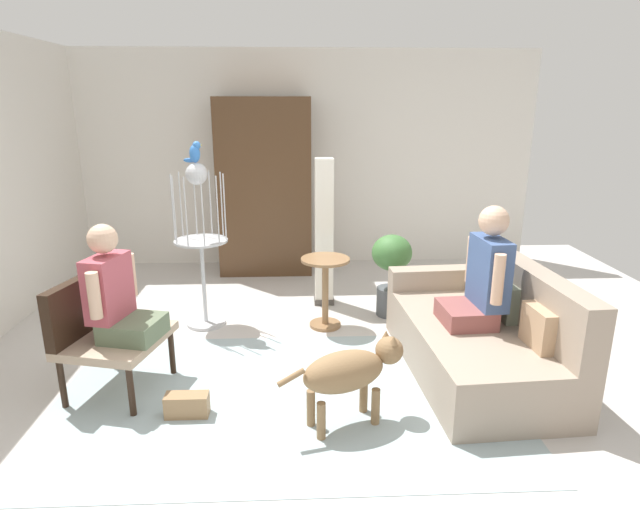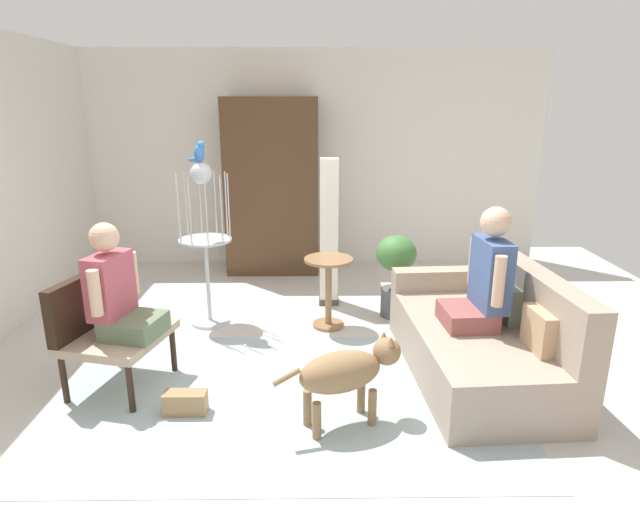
{
  "view_description": "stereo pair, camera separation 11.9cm",
  "coord_description": "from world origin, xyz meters",
  "px_view_note": "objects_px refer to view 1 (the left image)",
  "views": [
    {
      "loc": [
        -0.02,
        -3.36,
        2.0
      ],
      "look_at": [
        0.15,
        0.3,
        0.92
      ],
      "focal_mm": 29.75,
      "sensor_mm": 36.0,
      "label": 1
    },
    {
      "loc": [
        0.1,
        -3.37,
        2.0
      ],
      "look_at": [
        0.15,
        0.3,
        0.92
      ],
      "focal_mm": 29.75,
      "sensor_mm": 36.0,
      "label": 2
    }
  ],
  "objects_px": {
    "person_on_couch": "(483,277)",
    "dog": "(350,371)",
    "armchair": "(101,327)",
    "bird_cage_stand": "(201,235)",
    "parrot": "(195,153)",
    "person_on_armchair": "(116,294)",
    "potted_plant": "(391,266)",
    "handbag": "(187,405)",
    "armoire_cabinet": "(265,187)",
    "round_end_table": "(325,285)",
    "column_lamp": "(324,234)",
    "couch": "(481,334)"
  },
  "relations": [
    {
      "from": "person_on_armchair",
      "to": "parrot",
      "type": "distance_m",
      "value": 1.5
    },
    {
      "from": "bird_cage_stand",
      "to": "potted_plant",
      "type": "xyz_separation_m",
      "value": [
        1.76,
        0.15,
        -0.37
      ]
    },
    {
      "from": "armchair",
      "to": "potted_plant",
      "type": "relative_size",
      "value": 1.03
    },
    {
      "from": "person_on_couch",
      "to": "dog",
      "type": "xyz_separation_m",
      "value": [
        -1.04,
        -0.65,
        -0.39
      ]
    },
    {
      "from": "armchair",
      "to": "dog",
      "type": "height_order",
      "value": "armchair"
    },
    {
      "from": "parrot",
      "to": "handbag",
      "type": "bearing_deg",
      "value": -85.39
    },
    {
      "from": "bird_cage_stand",
      "to": "person_on_armchair",
      "type": "bearing_deg",
      "value": -108.27
    },
    {
      "from": "person_on_armchair",
      "to": "parrot",
      "type": "height_order",
      "value": "parrot"
    },
    {
      "from": "armoire_cabinet",
      "to": "armchair",
      "type": "bearing_deg",
      "value": -110.03
    },
    {
      "from": "person_on_armchair",
      "to": "armoire_cabinet",
      "type": "relative_size",
      "value": 0.39
    },
    {
      "from": "potted_plant",
      "to": "column_lamp",
      "type": "distance_m",
      "value": 0.76
    },
    {
      "from": "person_on_armchair",
      "to": "potted_plant",
      "type": "xyz_separation_m",
      "value": [
        2.15,
        1.32,
        -0.24
      ]
    },
    {
      "from": "round_end_table",
      "to": "parrot",
      "type": "distance_m",
      "value": 1.63
    },
    {
      "from": "couch",
      "to": "column_lamp",
      "type": "relative_size",
      "value": 1.23
    },
    {
      "from": "bird_cage_stand",
      "to": "armoire_cabinet",
      "type": "height_order",
      "value": "armoire_cabinet"
    },
    {
      "from": "person_on_couch",
      "to": "armchair",
      "type": "bearing_deg",
      "value": -177.47
    },
    {
      "from": "armchair",
      "to": "round_end_table",
      "type": "distance_m",
      "value": 1.95
    },
    {
      "from": "armchair",
      "to": "parrot",
      "type": "relative_size",
      "value": 4.55
    },
    {
      "from": "armchair",
      "to": "bird_cage_stand",
      "type": "bearing_deg",
      "value": 64.91
    },
    {
      "from": "dog",
      "to": "potted_plant",
      "type": "relative_size",
      "value": 1.02
    },
    {
      "from": "armchair",
      "to": "armoire_cabinet",
      "type": "height_order",
      "value": "armoire_cabinet"
    },
    {
      "from": "armchair",
      "to": "person_on_armchair",
      "type": "distance_m",
      "value": 0.3
    },
    {
      "from": "bird_cage_stand",
      "to": "armoire_cabinet",
      "type": "xyz_separation_m",
      "value": [
        0.49,
        1.67,
        0.17
      ]
    },
    {
      "from": "parrot",
      "to": "handbag",
      "type": "xyz_separation_m",
      "value": [
        0.12,
        -1.53,
        -1.51
      ]
    },
    {
      "from": "armchair",
      "to": "armoire_cabinet",
      "type": "bearing_deg",
      "value": 69.97
    },
    {
      "from": "person_on_couch",
      "to": "potted_plant",
      "type": "height_order",
      "value": "person_on_couch"
    },
    {
      "from": "column_lamp",
      "to": "handbag",
      "type": "relative_size",
      "value": 5.22
    },
    {
      "from": "dog",
      "to": "potted_plant",
      "type": "bearing_deg",
      "value": 72.33
    },
    {
      "from": "person_on_couch",
      "to": "handbag",
      "type": "distance_m",
      "value": 2.27
    },
    {
      "from": "person_on_armchair",
      "to": "potted_plant",
      "type": "distance_m",
      "value": 2.53
    },
    {
      "from": "person_on_armchair",
      "to": "bird_cage_stand",
      "type": "height_order",
      "value": "bird_cage_stand"
    },
    {
      "from": "person_on_couch",
      "to": "column_lamp",
      "type": "height_order",
      "value": "column_lamp"
    },
    {
      "from": "dog",
      "to": "potted_plant",
      "type": "xyz_separation_m",
      "value": [
        0.58,
        1.81,
        0.12
      ]
    },
    {
      "from": "dog",
      "to": "potted_plant",
      "type": "distance_m",
      "value": 1.9
    },
    {
      "from": "person_on_couch",
      "to": "handbag",
      "type": "xyz_separation_m",
      "value": [
        -2.1,
        -0.51,
        -0.69
      ]
    },
    {
      "from": "couch",
      "to": "round_end_table",
      "type": "xyz_separation_m",
      "value": [
        -1.15,
        0.88,
        0.11
      ]
    },
    {
      "from": "bird_cage_stand",
      "to": "column_lamp",
      "type": "height_order",
      "value": "bird_cage_stand"
    },
    {
      "from": "armchair",
      "to": "parrot",
      "type": "distance_m",
      "value": 1.67
    },
    {
      "from": "handbag",
      "to": "dog",
      "type": "bearing_deg",
      "value": -7.01
    },
    {
      "from": "person_on_armchair",
      "to": "dog",
      "type": "height_order",
      "value": "person_on_armchair"
    },
    {
      "from": "round_end_table",
      "to": "potted_plant",
      "type": "relative_size",
      "value": 0.82
    },
    {
      "from": "parrot",
      "to": "potted_plant",
      "type": "bearing_deg",
      "value": 4.9
    },
    {
      "from": "person_on_couch",
      "to": "bird_cage_stand",
      "type": "xyz_separation_m",
      "value": [
        -2.22,
        1.01,
        0.09
      ]
    },
    {
      "from": "dog",
      "to": "bird_cage_stand",
      "type": "height_order",
      "value": "bird_cage_stand"
    },
    {
      "from": "person_on_couch",
      "to": "couch",
      "type": "bearing_deg",
      "value": 37.72
    },
    {
      "from": "potted_plant",
      "to": "handbag",
      "type": "distance_m",
      "value": 2.38
    },
    {
      "from": "person_on_couch",
      "to": "person_on_armchair",
      "type": "height_order",
      "value": "person_on_couch"
    },
    {
      "from": "potted_plant",
      "to": "armchair",
      "type": "bearing_deg",
      "value": -150.72
    },
    {
      "from": "couch",
      "to": "parrot",
      "type": "height_order",
      "value": "parrot"
    },
    {
      "from": "parrot",
      "to": "armoire_cabinet",
      "type": "height_order",
      "value": "armoire_cabinet"
    }
  ]
}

